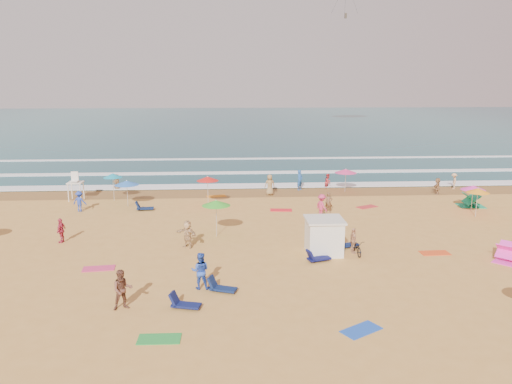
{
  "coord_description": "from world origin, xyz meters",
  "views": [
    {
      "loc": [
        0.2,
        -31.94,
        10.04
      ],
      "look_at": [
        2.38,
        6.0,
        1.5
      ],
      "focal_mm": 35.0,
      "sensor_mm": 36.0,
      "label": 1
    }
  ],
  "objects": [
    {
      "name": "ground",
      "position": [
        0.0,
        0.0,
        0.0
      ],
      "size": [
        220.0,
        220.0,
        0.0
      ],
      "primitive_type": "plane",
      "color": "gold",
      "rests_on": "ground"
    },
    {
      "name": "surf_foam",
      "position": [
        0.0,
        21.32,
        0.1
      ],
      "size": [
        200.0,
        18.7,
        0.05
      ],
      "color": "white",
      "rests_on": "ground"
    },
    {
      "name": "bicycle",
      "position": [
        7.72,
        -4.41,
        0.45
      ],
      "size": [
        0.69,
        1.75,
        0.9
      ],
      "primitive_type": "imported",
      "rotation": [
        0.0,
        0.0,
        0.05
      ],
      "color": "black",
      "rests_on": "ground"
    },
    {
      "name": "lifeguard_stand",
      "position": [
        -12.75,
        10.31,
        1.05
      ],
      "size": [
        1.2,
        1.2,
        2.1
      ],
      "primitive_type": null,
      "color": "white",
      "rests_on": "ground"
    },
    {
      "name": "wet_sand",
      "position": [
        0.0,
        12.5,
        0.01
      ],
      "size": [
        220.0,
        220.0,
        0.0
      ],
      "primitive_type": "plane",
      "color": "olive",
      "rests_on": "ground"
    },
    {
      "name": "popup_tents",
      "position": [
        18.1,
        0.18,
        0.6
      ],
      "size": [
        6.09,
        14.69,
        1.2
      ],
      "color": "#FE38C3",
      "rests_on": "ground"
    },
    {
      "name": "loungers",
      "position": [
        3.51,
        -3.42,
        0.17
      ],
      "size": [
        58.16,
        18.39,
        0.34
      ],
      "color": "#0D1245",
      "rests_on": "ground"
    },
    {
      "name": "cabana_roof",
      "position": [
        5.82,
        -4.11,
        2.06
      ],
      "size": [
        2.2,
        2.2,
        0.12
      ],
      "primitive_type": "cube",
      "color": "silver",
      "rests_on": "cabana"
    },
    {
      "name": "ocean",
      "position": [
        0.0,
        84.0,
        0.0
      ],
      "size": [
        220.0,
        140.0,
        0.18
      ],
      "primitive_type": "cube",
      "color": "#0C4756",
      "rests_on": "ground"
    },
    {
      "name": "towels",
      "position": [
        -1.06,
        -2.39,
        0.01
      ],
      "size": [
        36.75,
        26.04,
        0.03
      ],
      "color": "red",
      "rests_on": "ground"
    },
    {
      "name": "beachgoers",
      "position": [
        0.96,
        3.43,
        0.82
      ],
      "size": [
        43.23,
        26.28,
        2.13
      ],
      "color": "tan",
      "rests_on": "ground"
    },
    {
      "name": "cabana",
      "position": [
        5.82,
        -4.11,
        1.0
      ],
      "size": [
        2.0,
        2.0,
        2.0
      ],
      "primitive_type": "cube",
      "color": "silver",
      "rests_on": "ground"
    },
    {
      "name": "beach_umbrellas",
      "position": [
        4.6,
        -0.58,
        2.08
      ],
      "size": [
        58.09,
        30.42,
        0.8
      ],
      "color": "#1695B6",
      "rests_on": "ground"
    }
  ]
}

